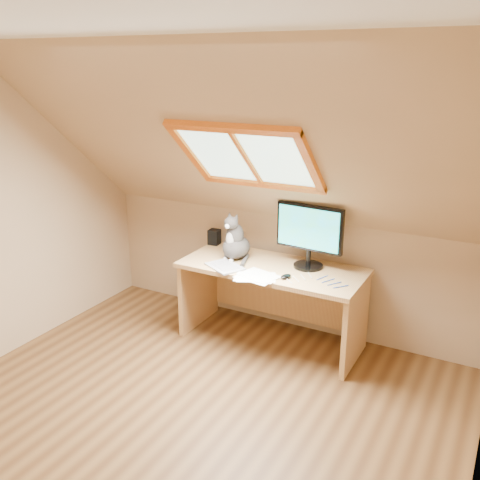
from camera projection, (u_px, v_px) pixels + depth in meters
The scene contains 10 objects.
ground at pixel (171, 432), 3.43m from camera, with size 3.50×3.50×0.00m, color brown.
room_shell at pixel (150, 222), 2.90m from camera, with size 3.52×3.52×2.41m.
desk at pixel (275, 288), 4.46m from camera, with size 1.50×0.66×0.68m.
monitor at pixel (309, 232), 4.22m from camera, with size 0.56×0.24×0.52m.
cat at pixel (235, 242), 4.47m from camera, with size 0.27×0.31×0.41m.
desk_speaker at pixel (214, 237), 4.84m from camera, with size 0.10×0.10×0.14m, color black.
graphics_tablet at pixel (225, 266), 4.32m from camera, with size 0.30×0.21×0.01m, color #B2B2B7.
mouse at pixel (286, 276), 4.09m from camera, with size 0.06×0.10×0.03m, color black.
papers at pixel (252, 275), 4.15m from camera, with size 0.35×0.30×0.01m.
cables at pixel (319, 281), 4.04m from camera, with size 0.51×0.26×0.01m.
Camera 1 is at (1.75, -2.31, 2.26)m, focal length 40.00 mm.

